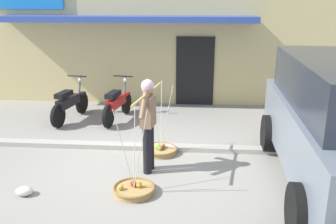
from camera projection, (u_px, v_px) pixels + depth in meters
ground_plane at (138, 163)px, 6.96m from camera, size 90.00×90.00×0.00m
sidewalk_curb at (143, 147)px, 7.61m from camera, size 20.00×0.24×0.10m
fruit_vendor at (148, 120)px, 6.36m from camera, size 0.31×1.65×1.70m
fruit_basket_left_side at (161, 150)px, 7.39m from camera, size 0.69×0.69×1.45m
fruit_basket_right_side at (134, 189)px, 5.85m from camera, size 0.69×0.69×1.45m
motorcycle_nearest_shop at (70, 103)px, 9.34m from camera, size 0.55×1.81×1.09m
motorcycle_second_in_row at (117, 103)px, 9.33m from camera, size 0.55×1.81×1.09m
storefront_building at (141, 27)px, 12.85m from camera, size 13.00×6.00×4.20m
plastic_litter_bag at (24, 191)px, 5.79m from camera, size 0.28×0.22×0.14m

